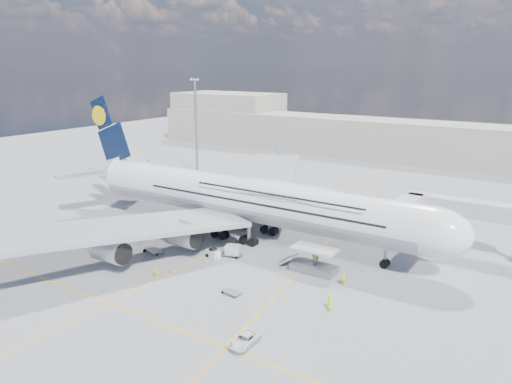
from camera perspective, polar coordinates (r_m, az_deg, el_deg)
The scene contains 31 objects.
ground at distance 79.59m, azimuth -5.40°, elevation -7.06°, with size 300.00×300.00×0.00m, color gray.
taxi_line_main at distance 79.58m, azimuth -5.40°, elevation -7.05°, with size 0.25×220.00×0.01m, color #EEAF0C.
taxi_line_cross at distance 66.61m, azimuth -16.45°, elevation -12.10°, with size 120.00×0.25×0.01m, color #EEAF0C.
taxi_line_diag at distance 80.43m, azimuth 7.02°, elevation -6.87°, with size 0.25×100.00×0.01m, color #EEAF0C.
airliner at distance 84.88m, azimuth -1.15°, elevation -0.72°, with size 77.26×79.15×23.71m.
jet_bridge at distance 83.21m, azimuth 20.39°, elevation -1.98°, with size 18.80×12.10×8.50m.
cargo_loader at distance 72.89m, azimuth 6.53°, elevation -8.11°, with size 8.53×3.20×3.67m.
light_mast at distance 135.17m, azimuth -6.88°, elevation 7.63°, with size 3.00×0.70×25.50m.
terminal at distance 161.10m, azimuth 16.26°, elevation 5.67°, with size 180.00×16.00×12.00m, color #B2AD9E.
hangar at distance 197.02m, azimuth -3.18°, elevation 8.62°, with size 40.00×22.00×18.00m, color #B2AD9E.
dolly_row_a at distance 84.60m, azimuth -17.64°, elevation -6.13°, with size 3.23×2.10×0.44m.
dolly_row_b at distance 82.62m, azimuth -16.06°, elevation -6.49°, with size 3.16×1.69×0.46m.
dolly_row_c at distance 81.31m, azimuth -11.64°, elevation -6.54°, with size 3.71×2.71×0.49m.
dolly_back at distance 95.44m, azimuth -18.25°, elevation -3.82°, with size 3.38×2.47×0.44m.
dolly_nose_far at distance 66.26m, azimuth -2.81°, elevation -11.34°, with size 2.78×1.75×0.38m.
dolly_nose_near at distance 77.98m, azimuth -2.70°, elevation -6.68°, with size 3.29×2.44×1.86m.
baggage_tug at distance 77.97m, azimuth -4.92°, elevation -6.99°, with size 2.60×1.70×1.49m.
catering_truck_inner at distance 101.36m, azimuth 4.20°, elevation -1.02°, with size 7.99×4.88×4.44m.
catering_truck_outer at distance 116.61m, azimuth 0.03°, elevation 0.83°, with size 6.05×3.34×3.41m.
service_van at distance 55.39m, azimuth -1.30°, elevation -16.56°, with size 1.97×4.27×1.19m, color white.
crew_nose at distance 69.40m, azimuth 9.98°, elevation -9.72°, with size 0.69×0.45×1.89m, color #CCF119.
crew_loader at distance 75.46m, azimuth 6.95°, elevation -7.70°, with size 0.77×0.60×1.58m, color #ACF219.
crew_wing at distance 86.54m, azimuth -12.98°, elevation -4.99°, with size 0.97×0.40×1.65m, color #D8F91A.
crew_van at distance 62.85m, azimuth 8.38°, elevation -12.30°, with size 0.97×0.63×1.99m, color #B3FF1A.
crew_tug at distance 71.91m, azimuth -11.45°, elevation -9.00°, with size 1.09×0.62×1.68m, color #9EEB18.
cone_nose at distance 82.09m, azimuth 17.67°, elevation -6.80°, with size 0.48×0.48×0.61m.
cone_wing_left_inner at distance 105.75m, azimuth -2.04°, elevation -1.37°, with size 0.38×0.38×0.49m.
cone_wing_left_outer at distance 115.40m, azimuth -1.01°, elevation -0.01°, with size 0.38×0.38×0.48m.
cone_wing_right_inner at distance 73.41m, azimuth -9.93°, elevation -8.88°, with size 0.49×0.49×0.62m.
cone_wing_right_outer at distance 79.34m, azimuth -13.39°, elevation -7.29°, with size 0.40×0.40×0.51m.
cone_tail at distance 111.17m, azimuth -13.89°, elevation -1.01°, with size 0.38×0.38×0.48m.
Camera 1 is at (46.76, -57.41, 29.18)m, focal length 35.00 mm.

